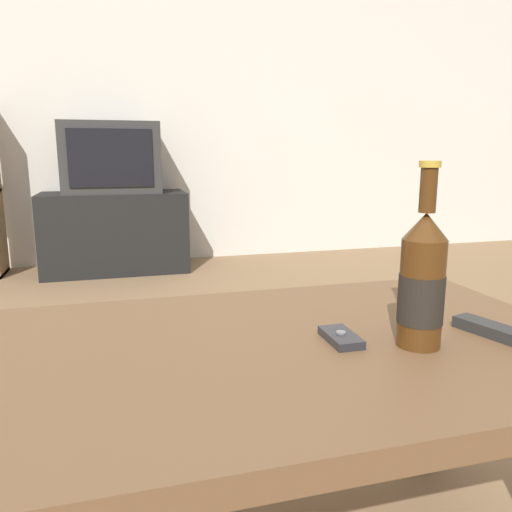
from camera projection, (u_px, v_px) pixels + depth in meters
name	position (u px, v px, depth m)	size (l,w,h in m)	color
back_wall	(142.00, 79.00, 3.51)	(8.00, 0.05, 2.60)	beige
coffee_table	(266.00, 386.00, 0.83)	(1.11, 0.64, 0.48)	brown
tv_stand	(115.00, 232.00, 3.37)	(0.94, 0.46, 0.53)	black
television	(111.00, 158.00, 3.26)	(0.61, 0.45, 0.45)	#2D2D2D
beer_bottle	(422.00, 282.00, 0.79)	(0.07, 0.07, 0.30)	#47280F
cell_phone	(341.00, 337.00, 0.83)	(0.05, 0.09, 0.02)	#232328
remote_control	(496.00, 331.00, 0.85)	(0.08, 0.15, 0.02)	#282828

